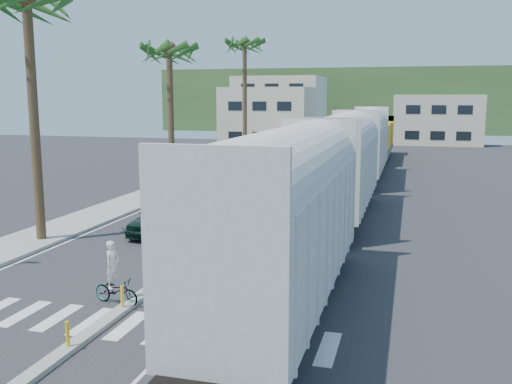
{
  "coord_description": "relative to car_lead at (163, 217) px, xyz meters",
  "views": [
    {
      "loc": [
        8.64,
        -16.52,
        6.76
      ],
      "look_at": [
        1.18,
        10.78,
        2.0
      ],
      "focal_mm": 40.0,
      "sensor_mm": 36.0,
      "label": 1
    }
  ],
  "objects": [
    {
      "name": "freight_train",
      "position": [
        8.17,
        11.7,
        2.07
      ],
      "size": [
        3.0,
        60.94,
        5.85
      ],
      "color": "beige",
      "rests_on": "ground"
    },
    {
      "name": "hillside",
      "position": [
        3.17,
        90.91,
        5.16
      ],
      "size": [
        80.0,
        20.0,
        12.0
      ],
      "primitive_type": "cube",
      "color": "#385628",
      "rests_on": "ground"
    },
    {
      "name": "sidewalk",
      "position": [
        -5.33,
        15.91,
        -0.76
      ],
      "size": [
        3.0,
        90.0,
        0.15
      ],
      "primitive_type": "cube",
      "color": "gray",
      "rests_on": "ground"
    },
    {
      "name": "car_third",
      "position": [
        -0.35,
        12.87,
        -0.14
      ],
      "size": [
        2.07,
        4.87,
        1.4
      ],
      "primitive_type": "imported",
      "rotation": [
        0.0,
        0.0,
        0.01
      ],
      "color": "black",
      "rests_on": "ground"
    },
    {
      "name": "median",
      "position": [
        3.17,
        10.87,
        -0.75
      ],
      "size": [
        0.45,
        60.0,
        0.85
      ],
      "color": "gray",
      "rests_on": "ground"
    },
    {
      "name": "car_second",
      "position": [
        0.18,
        6.47,
        -0.1
      ],
      "size": [
        2.48,
        4.8,
        1.48
      ],
      "primitive_type": "imported",
      "rotation": [
        0.0,
        0.0,
        -0.1
      ],
      "color": "black",
      "rests_on": "ground"
    },
    {
      "name": "lane_markings",
      "position": [
        1.02,
        15.91,
        -0.83
      ],
      "size": [
        9.42,
        90.0,
        0.01
      ],
      "color": "silver",
      "rests_on": "ground"
    },
    {
      "name": "ground",
      "position": [
        3.17,
        -9.09,
        -0.84
      ],
      "size": [
        140.0,
        140.0,
        0.0
      ],
      "primitive_type": "plane",
      "color": "#28282B",
      "rests_on": "ground"
    },
    {
      "name": "palm_trees",
      "position": [
        -4.93,
        13.61,
        9.97
      ],
      "size": [
        3.5,
        37.2,
        13.75
      ],
      "color": "brown",
      "rests_on": "ground"
    },
    {
      "name": "car_lead",
      "position": [
        0.0,
        0.0,
        0.0
      ],
      "size": [
        2.33,
        5.05,
        1.67
      ],
      "primitive_type": "imported",
      "rotation": [
        0.0,
        0.0,
        -0.04
      ],
      "color": "black",
      "rests_on": "ground"
    },
    {
      "name": "crosswalk",
      "position": [
        3.17,
        -11.09,
        -0.83
      ],
      "size": [
        14.0,
        2.2,
        0.01
      ],
      "primitive_type": "cube",
      "color": "silver",
      "rests_on": "ground"
    },
    {
      "name": "cyclist",
      "position": [
        2.63,
        -9.53,
        -0.17
      ],
      "size": [
        1.27,
        1.96,
        2.13
      ],
      "rotation": [
        0.0,
        0.0,
        1.37
      ],
      "color": "#9EA0A5",
      "rests_on": "ground"
    },
    {
      "name": "car_rear",
      "position": [
        -0.88,
        18.05,
        -0.11
      ],
      "size": [
        3.02,
        5.49,
        1.45
      ],
      "primitive_type": "imported",
      "rotation": [
        0.0,
        0.0,
        -0.06
      ],
      "color": "#ABAEB0",
      "rests_on": "ground"
    },
    {
      "name": "rails",
      "position": [
        8.17,
        18.91,
        -0.81
      ],
      "size": [
        1.56,
        100.0,
        0.06
      ],
      "color": "black",
      "rests_on": "ground"
    },
    {
      "name": "buildings",
      "position": [
        -3.24,
        62.57,
        3.53
      ],
      "size": [
        38.0,
        27.0,
        10.0
      ],
      "color": "beige",
      "rests_on": "ground"
    }
  ]
}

